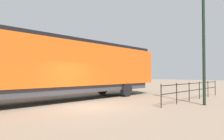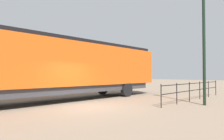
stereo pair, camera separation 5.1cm
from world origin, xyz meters
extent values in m
plane|color=#84705B|center=(0.00, 0.00, 0.00)|extent=(120.00, 120.00, 0.00)
cube|color=#D15114|center=(-3.17, -0.62, 2.37)|extent=(2.99, 18.50, 2.74)
cube|color=black|center=(-3.17, 7.52, 1.96)|extent=(2.87, 2.24, 1.91)
cube|color=black|center=(-3.17, -0.62, 3.86)|extent=(2.69, 17.76, 0.24)
cube|color=#38383D|center=(-3.17, -0.62, 0.78)|extent=(2.69, 17.02, 0.45)
cylinder|color=black|center=(-4.52, 5.30, 0.55)|extent=(0.30, 1.10, 1.10)
cylinder|color=black|center=(-1.83, 5.30, 0.55)|extent=(0.30, 1.10, 1.10)
cylinder|color=black|center=(4.13, 4.86, 3.30)|extent=(0.16, 0.16, 6.60)
cube|color=black|center=(2.86, 6.75, 1.12)|extent=(0.04, 8.74, 0.04)
cube|color=black|center=(2.86, 6.75, 0.67)|extent=(0.04, 8.74, 0.04)
cylinder|color=black|center=(2.86, 2.38, 0.61)|extent=(0.05, 0.05, 1.22)
cylinder|color=black|center=(2.86, 4.13, 0.61)|extent=(0.05, 0.05, 1.22)
cylinder|color=black|center=(2.86, 5.87, 0.61)|extent=(0.05, 0.05, 1.22)
cylinder|color=black|center=(2.86, 7.62, 0.61)|extent=(0.05, 0.05, 1.22)
cylinder|color=black|center=(2.86, 9.37, 0.61)|extent=(0.05, 0.05, 1.22)
cylinder|color=black|center=(2.86, 11.12, 0.61)|extent=(0.05, 0.05, 1.22)
camera|label=1|loc=(8.14, -6.84, 1.69)|focal=32.42mm
camera|label=2|loc=(8.17, -6.80, 1.69)|focal=32.42mm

